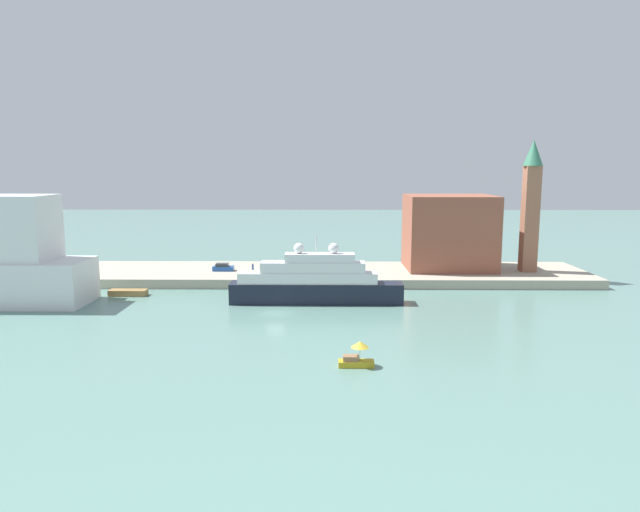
# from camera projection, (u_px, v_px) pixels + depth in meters

# --- Properties ---
(ground) EXTENTS (400.00, 400.00, 0.00)m
(ground) POSITION_uv_depth(u_px,v_px,m) (275.00, 313.00, 81.56)
(ground) COLOR slate
(quay_dock) EXTENTS (110.00, 19.26, 1.65)m
(quay_dock) POSITION_uv_depth(u_px,v_px,m) (288.00, 274.00, 106.76)
(quay_dock) COLOR #ADA38E
(quay_dock) RESTS_ON ground
(large_yacht) EXTENTS (26.26, 3.67, 10.48)m
(large_yacht) POSITION_uv_depth(u_px,v_px,m) (314.00, 283.00, 87.21)
(large_yacht) COLOR black
(large_yacht) RESTS_ON ground
(small_motorboat) EXTENTS (3.71, 1.88, 2.73)m
(small_motorboat) POSITION_uv_depth(u_px,v_px,m) (357.00, 356.00, 59.56)
(small_motorboat) COLOR #B7991E
(small_motorboat) RESTS_ON ground
(work_barge) EXTENTS (5.98, 1.99, 0.97)m
(work_barge) POSITION_uv_depth(u_px,v_px,m) (128.00, 293.00, 92.63)
(work_barge) COLOR olive
(work_barge) RESTS_ON ground
(harbor_building) EXTENTS (15.99, 13.41, 13.74)m
(harbor_building) POSITION_uv_depth(u_px,v_px,m) (449.00, 232.00, 107.48)
(harbor_building) COLOR #93513D
(harbor_building) RESTS_ON quay_dock
(bell_tower) EXTENTS (3.44, 3.44, 23.72)m
(bell_tower) POSITION_uv_depth(u_px,v_px,m) (531.00, 200.00, 103.35)
(bell_tower) COLOR #9E664C
(bell_tower) RESTS_ON quay_dock
(parked_car) EXTENTS (3.82, 1.80, 1.40)m
(parked_car) POSITION_uv_depth(u_px,v_px,m) (223.00, 268.00, 105.58)
(parked_car) COLOR #1E4C99
(parked_car) RESTS_ON quay_dock
(person_figure) EXTENTS (0.36, 0.36, 1.67)m
(person_figure) POSITION_uv_depth(u_px,v_px,m) (253.00, 268.00, 104.31)
(person_figure) COLOR #334C8C
(person_figure) RESTS_ON quay_dock
(mooring_bollard) EXTENTS (0.44, 0.44, 0.82)m
(mooring_bollard) POSITION_uv_depth(u_px,v_px,m) (324.00, 276.00, 98.07)
(mooring_bollard) COLOR black
(mooring_bollard) RESTS_ON quay_dock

